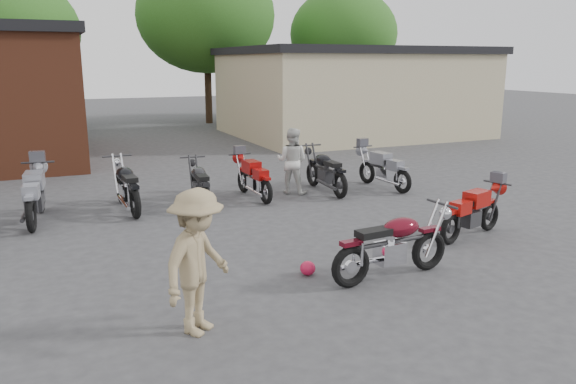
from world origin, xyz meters
name	(u,v)px	position (x,y,z in m)	size (l,w,h in m)	color
ground	(358,277)	(0.00, 0.00, 0.00)	(90.00, 90.00, 0.00)	#373739
stucco_building	(351,95)	(8.50, 15.00, 1.75)	(10.00, 8.00, 3.50)	tan
tree_1	(14,50)	(-5.00, 22.00, 3.70)	(5.92, 5.92, 7.40)	#265216
tree_2	(207,37)	(4.00, 22.00, 4.40)	(7.04, 7.04, 8.80)	#265216
tree_3	(343,50)	(12.00, 22.00, 3.80)	(6.08, 6.08, 7.60)	#265216
vintage_motorcycle	(394,241)	(0.46, -0.25, 0.59)	(2.03, 0.67, 1.18)	#550A16
sportbike	(473,210)	(2.96, 0.87, 0.52)	(1.79, 0.59, 1.04)	#AC130E
helmet	(308,268)	(-0.67, 0.37, 0.11)	(0.24, 0.24, 0.22)	#B71338
person_light	(292,161)	(1.36, 5.46, 0.81)	(0.79, 0.61, 1.62)	silver
person_tan	(198,262)	(-2.66, -0.76, 0.89)	(1.15, 0.66, 1.78)	#99845E
row_bike_1	(35,193)	(-4.44, 5.26, 0.60)	(2.08, 0.69, 1.21)	gray
row_bike_2	(127,183)	(-2.61, 5.44, 0.60)	(2.08, 0.69, 1.21)	black
row_bike_3	(200,181)	(-1.03, 5.26, 0.55)	(1.88, 0.62, 1.09)	black
row_bike_4	(253,176)	(0.32, 5.39, 0.53)	(1.83, 0.60, 1.06)	#A30F0D
row_bike_5	(325,168)	(2.18, 5.27, 0.59)	(2.04, 0.67, 1.19)	black
row_bike_6	(383,167)	(3.75, 5.05, 0.55)	(1.89, 0.62, 1.10)	gray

